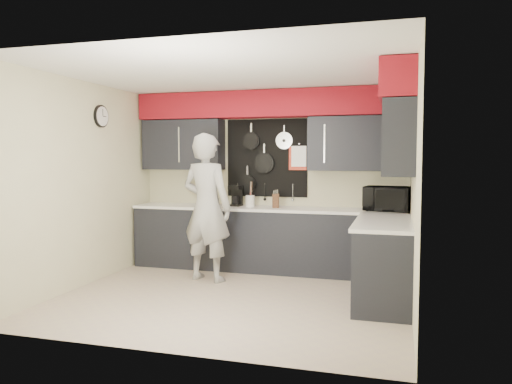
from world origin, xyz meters
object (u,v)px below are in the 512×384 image
(microwave, at_px, (387,199))
(knife_block, at_px, (276,201))
(coffee_maker, at_px, (236,195))
(utensil_crock, at_px, (250,201))
(person, at_px, (207,207))

(microwave, bearing_deg, knife_block, -171.19)
(coffee_maker, bearing_deg, utensil_crock, -16.15)
(utensil_crock, xyz_separation_m, coffee_maker, (-0.24, 0.08, 0.07))
(coffee_maker, distance_m, person, 0.86)
(utensil_crock, xyz_separation_m, person, (-0.37, -0.77, -0.03))
(utensil_crock, relative_size, person, 0.09)
(microwave, xyz_separation_m, coffee_maker, (-2.16, 0.08, -0.01))
(microwave, distance_m, knife_block, 1.53)
(knife_block, bearing_deg, utensil_crock, 167.35)
(utensil_crock, distance_m, person, 0.85)
(person, bearing_deg, knife_block, -123.61)
(utensil_crock, relative_size, coffee_maker, 0.55)
(microwave, height_order, utensil_crock, microwave)
(knife_block, distance_m, utensil_crock, 0.39)
(coffee_maker, relative_size, person, 0.16)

